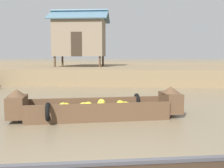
# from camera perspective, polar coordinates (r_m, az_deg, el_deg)

# --- Properties ---
(ground_plane) EXTENTS (300.00, 300.00, 0.00)m
(ground_plane) POSITION_cam_1_polar(r_m,az_deg,el_deg) (12.99, 2.60, -2.22)
(ground_plane) COLOR #7A6B51
(riverbank_strip) EXTENTS (160.00, 20.00, 1.03)m
(riverbank_strip) POSITION_cam_1_polar(r_m,az_deg,el_deg) (25.67, 3.36, 3.08)
(riverbank_strip) COLOR #7F6B4C
(riverbank_strip) RESTS_ON ground
(banana_boat) EXTENTS (5.23, 2.44, 0.92)m
(banana_boat) POSITION_cam_1_polar(r_m,az_deg,el_deg) (8.06, -3.10, -5.14)
(banana_boat) COLOR brown
(banana_boat) RESTS_ON ground
(stilt_house_left) EXTENTS (4.52, 3.13, 4.40)m
(stilt_house_left) POSITION_cam_1_polar(r_m,az_deg,el_deg) (21.18, -6.98, 10.07)
(stilt_house_left) COLOR #4C3826
(stilt_house_left) RESTS_ON riverbank_strip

